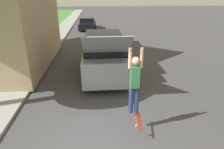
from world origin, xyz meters
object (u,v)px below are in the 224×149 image
skateboard (138,120)px  suv_parked (104,54)px  car_down_street (87,23)px  skateboarder (135,81)px

skateboard → suv_parked: bearing=99.3°
car_down_street → skateboarder: 18.84m
suv_parked → skateboarder: size_ratio=2.82×
suv_parked → skateboard: suv_parked is taller
skateboarder → suv_parked: bearing=98.2°
suv_parked → skateboard: 4.95m
skateboard → skateboarder: bearing=121.2°
skateboarder → skateboard: size_ratio=2.52×
suv_parked → car_down_street: bearing=95.5°
suv_parked → car_down_street: size_ratio=1.28×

